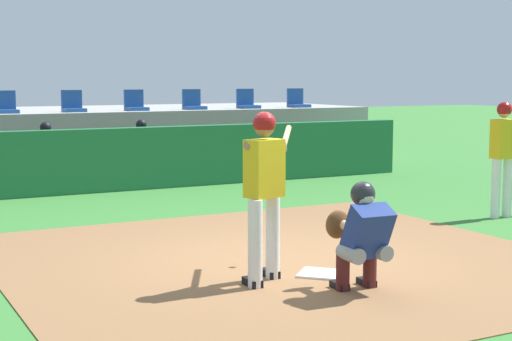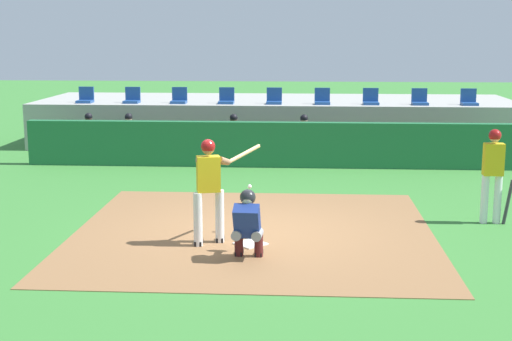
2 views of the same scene
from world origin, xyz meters
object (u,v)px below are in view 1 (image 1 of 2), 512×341
at_px(stadium_seat_7, 247,103).
at_px(catcher_crouched, 361,233).
at_px(stadium_seat_8, 297,102).
at_px(stadium_seat_4, 73,106).
at_px(dugout_player_3, 144,150).
at_px(dugout_player_2, 48,154).
at_px(stadium_seat_6, 193,104).
at_px(home_plate, 320,273).
at_px(stadium_seat_5, 135,105).
at_px(batter_at_plate, 265,186).
at_px(stadium_seat_3, 6,107).
at_px(on_deck_batter, 503,152).

bearing_deg(stadium_seat_7, catcher_crouched, -111.61).
bearing_deg(stadium_seat_8, stadium_seat_4, 180.00).
xyz_separation_m(catcher_crouched, dugout_player_3, (0.90, 8.89, 0.07)).
xyz_separation_m(stadium_seat_4, stadium_seat_7, (4.33, 0.00, 0.00)).
xyz_separation_m(dugout_player_2, dugout_player_3, (1.95, 0.00, 0.00)).
distance_m(stadium_seat_6, stadium_seat_8, 2.89).
bearing_deg(home_plate, stadium_seat_5, 81.92).
bearing_deg(stadium_seat_4, dugout_player_3, -66.10).
bearing_deg(home_plate, batter_at_plate, 178.93).
relative_size(stadium_seat_4, stadium_seat_8, 1.00).
bearing_deg(dugout_player_2, stadium_seat_7, 20.70).
height_order(batter_at_plate, stadium_seat_7, stadium_seat_7).
distance_m(home_plate, stadium_seat_8, 11.80).
bearing_deg(stadium_seat_3, batter_at_plate, -85.69).
xyz_separation_m(home_plate, stadium_seat_6, (2.89, 10.18, 1.51)).
distance_m(dugout_player_2, stadium_seat_4, 2.45).
bearing_deg(stadium_seat_4, on_deck_batter, -62.43).
relative_size(batter_at_plate, stadium_seat_8, 3.76).
distance_m(catcher_crouched, on_deck_batter, 5.07).
distance_m(stadium_seat_5, stadium_seat_8, 4.33).
bearing_deg(stadium_seat_5, stadium_seat_7, 0.00).
bearing_deg(stadium_seat_6, stadium_seat_4, 180.00).
distance_m(stadium_seat_4, stadium_seat_8, 5.78).
relative_size(catcher_crouched, stadium_seat_3, 3.91).
bearing_deg(home_plate, catcher_crouched, -89.56).
relative_size(home_plate, stadium_seat_3, 0.92).
distance_m(dugout_player_2, stadium_seat_6, 4.52).
bearing_deg(stadium_seat_3, on_deck_batter, -55.27).
distance_m(home_plate, dugout_player_2, 8.24).
relative_size(on_deck_batter, dugout_player_2, 1.37).
bearing_deg(catcher_crouched, batter_at_plate, 132.14).
distance_m(batter_at_plate, on_deck_batter, 5.37).
bearing_deg(stadium_seat_7, on_deck_batter, -89.46).
xyz_separation_m(home_plate, dugout_player_2, (-1.05, 8.14, 0.65)).
xyz_separation_m(home_plate, on_deck_batter, (4.41, 1.73, 1.00)).
bearing_deg(stadium_seat_7, dugout_player_3, -149.34).
relative_size(stadium_seat_3, stadium_seat_8, 1.00).
relative_size(catcher_crouched, stadium_seat_7, 3.91).
bearing_deg(stadium_seat_7, stadium_seat_8, 0.00).
bearing_deg(stadium_seat_3, catcher_crouched, -82.44).
distance_m(stadium_seat_5, stadium_seat_6, 1.44).
height_order(catcher_crouched, stadium_seat_5, stadium_seat_5).
bearing_deg(dugout_player_2, catcher_crouched, -83.22).
relative_size(batter_at_plate, dugout_player_3, 1.39).
relative_size(dugout_player_3, stadium_seat_6, 2.71).
bearing_deg(stadium_seat_8, dugout_player_3, -157.35).
relative_size(home_plate, catcher_crouched, 0.23).
bearing_deg(batter_at_plate, stadium_seat_8, 57.58).
bearing_deg(stadium_seat_5, home_plate, -98.08).
bearing_deg(stadium_seat_4, stadium_seat_5, 0.00).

